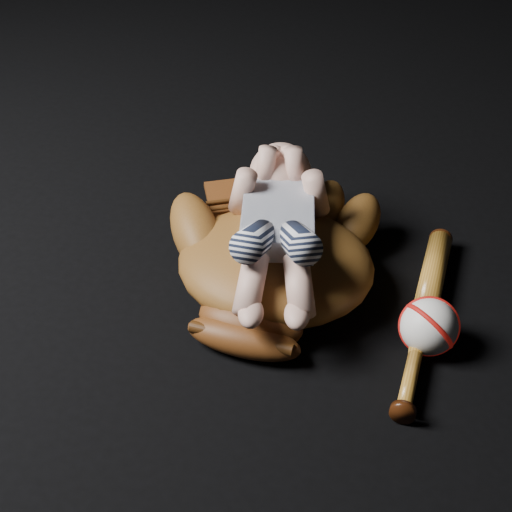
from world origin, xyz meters
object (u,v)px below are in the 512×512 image
at_px(baseball_bat, 424,316).
at_px(baseball, 429,326).
at_px(newborn_baby, 278,225).
at_px(baseball_glove, 276,256).

relative_size(baseball_bat, baseball, 4.96).
xyz_separation_m(newborn_baby, baseball_bat, (0.22, -0.03, -0.11)).
distance_m(newborn_baby, baseball, 0.26).
bearing_deg(newborn_baby, baseball_bat, -17.63).
bearing_deg(baseball, baseball_glove, 162.26).
bearing_deg(baseball, newborn_baby, 162.83).
height_order(baseball_glove, baseball, baseball_glove).
height_order(baseball_glove, newborn_baby, newborn_baby).
xyz_separation_m(baseball_glove, baseball_bat, (0.23, -0.03, -0.05)).
distance_m(baseball_glove, newborn_baby, 0.06).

